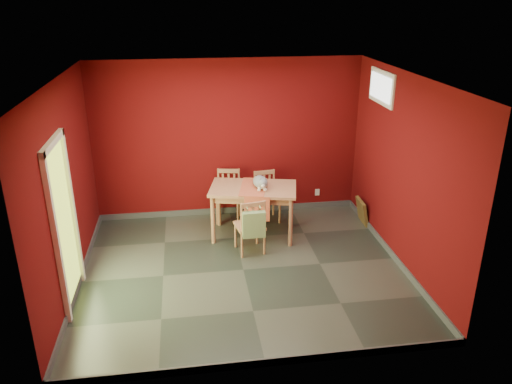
{
  "coord_description": "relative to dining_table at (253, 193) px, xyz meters",
  "views": [
    {
      "loc": [
        -0.72,
        -6.13,
        3.69
      ],
      "look_at": [
        0.25,
        0.45,
        1.0
      ],
      "focal_mm": 35.0,
      "sensor_mm": 36.0,
      "label": 1
    }
  ],
  "objects": [
    {
      "name": "table_runner",
      "position": [
        -0.0,
        -0.13,
        0.04
      ],
      "size": [
        0.55,
        0.88,
        0.41
      ],
      "color": "#BF5135",
      "rests_on": "dining_table"
    },
    {
      "name": "doorway",
      "position": [
        -2.52,
        -1.46,
        0.39
      ],
      "size": [
        0.06,
        1.01,
        2.13
      ],
      "color": "#B7D838",
      "rests_on": "ground"
    },
    {
      "name": "picture_frame",
      "position": [
        1.89,
        0.19,
        -0.52
      ],
      "size": [
        0.15,
        0.42,
        0.42
      ],
      "color": "brown",
      "rests_on": "ground"
    },
    {
      "name": "chair_far_left",
      "position": [
        -0.34,
        0.66,
        -0.28
      ],
      "size": [
        0.48,
        0.48,
        0.88
      ],
      "color": "#B07552",
      "rests_on": "ground"
    },
    {
      "name": "chair_near",
      "position": [
        -0.12,
        -0.55,
        -0.29
      ],
      "size": [
        0.47,
        0.47,
        0.87
      ],
      "color": "#B07552",
      "rests_on": "ground"
    },
    {
      "name": "dining_table",
      "position": [
        0.0,
        0.0,
        0.0
      ],
      "size": [
        1.48,
        1.06,
        0.84
      ],
      "color": "#B07552",
      "rests_on": "ground"
    },
    {
      "name": "ground",
      "position": [
        -0.3,
        -1.06,
        -0.73
      ],
      "size": [
        4.5,
        4.5,
        0.0
      ],
      "primitive_type": "plane",
      "color": "#2D342D",
      "rests_on": "ground"
    },
    {
      "name": "window",
      "position": [
        1.93,
        -0.06,
        1.62
      ],
      "size": [
        0.05,
        0.9,
        0.5
      ],
      "color": "white",
      "rests_on": "room_shell"
    },
    {
      "name": "chair_far_right",
      "position": [
        0.31,
        0.57,
        -0.29
      ],
      "size": [
        0.45,
        0.45,
        0.85
      ],
      "color": "#B07552",
      "rests_on": "ground"
    },
    {
      "name": "cat",
      "position": [
        0.11,
        -0.0,
        0.22
      ],
      "size": [
        0.25,
        0.47,
        0.23
      ],
      "primitive_type": null,
      "rotation": [
        0.0,
        0.0,
        0.02
      ],
      "color": "slate",
      "rests_on": "table_runner"
    },
    {
      "name": "tote_bag",
      "position": [
        -0.1,
        -0.76,
        -0.17
      ],
      "size": [
        0.33,
        0.2,
        0.46
      ],
      "color": "#748D5A",
      "rests_on": "chair_near"
    },
    {
      "name": "outlet_plate",
      "position": [
        1.3,
        0.93,
        -0.43
      ],
      "size": [
        0.08,
        0.02,
        0.12
      ],
      "primitive_type": "cube",
      "color": "silver",
      "rests_on": "room_shell"
    },
    {
      "name": "room_shell",
      "position": [
        -0.3,
        -1.06,
        -0.68
      ],
      "size": [
        4.5,
        4.5,
        4.5
      ],
      "color": "#510809",
      "rests_on": "ground"
    }
  ]
}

